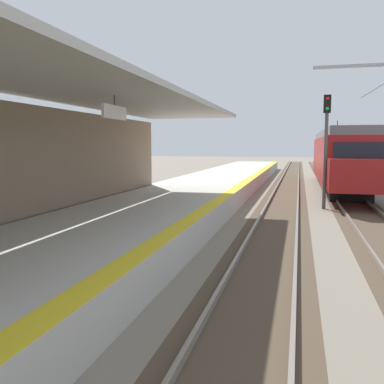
{
  "coord_description": "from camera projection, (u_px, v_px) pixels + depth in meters",
  "views": [
    {
      "loc": [
        2.64,
        3.04,
        2.94
      ],
      "look_at": [
        0.77,
        10.31,
        2.1
      ],
      "focal_mm": 39.05,
      "sensor_mm": 36.0,
      "label": 1
    }
  ],
  "objects": [
    {
      "name": "rail_signal_post",
      "position": [
        326.0,
        140.0,
        19.02
      ],
      "size": [
        0.32,
        0.34,
        5.2
      ],
      "color": "#4C4C4C",
      "rests_on": "ground"
    },
    {
      "name": "approaching_train",
      "position": [
        341.0,
        157.0,
        27.5
      ],
      "size": [
        2.93,
        19.6,
        4.76
      ],
      "color": "maroon",
      "rests_on": "ground"
    },
    {
      "name": "track_pair_nearest_platform",
      "position": [
        279.0,
        217.0,
        16.83
      ],
      "size": [
        2.34,
        120.0,
        0.16
      ],
      "color": "#4C3D2D",
      "rests_on": "ground"
    },
    {
      "name": "station_platform",
      "position": [
        140.0,
        220.0,
        14.02
      ],
      "size": [
        5.0,
        80.0,
        0.91
      ],
      "color": "#B7B5AD",
      "rests_on": "ground"
    },
    {
      "name": "track_pair_middle",
      "position": [
        369.0,
        221.0,
        15.98
      ],
      "size": [
        2.34,
        120.0,
        0.16
      ],
      "color": "#4C3D2D",
      "rests_on": "ground"
    }
  ]
}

